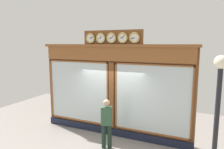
# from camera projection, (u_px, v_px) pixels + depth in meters

# --- Properties ---
(shop_facade) EXTENTS (6.04, 0.42, 3.99)m
(shop_facade) POSITION_uv_depth(u_px,v_px,m) (113.00, 90.00, 7.88)
(shop_facade) COLOR brown
(shop_facade) RESTS_ON ground_plane
(pedestrian) EXTENTS (0.42, 0.34, 1.69)m
(pedestrian) POSITION_uv_depth(u_px,v_px,m) (107.00, 122.00, 6.88)
(pedestrian) COLOR #1C2F21
(pedestrian) RESTS_ON ground_plane
(street_lamp) EXTENTS (0.28, 0.28, 3.28)m
(street_lamp) POSITION_uv_depth(u_px,v_px,m) (218.00, 108.00, 4.24)
(street_lamp) COLOR black
(street_lamp) RESTS_ON ground_plane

